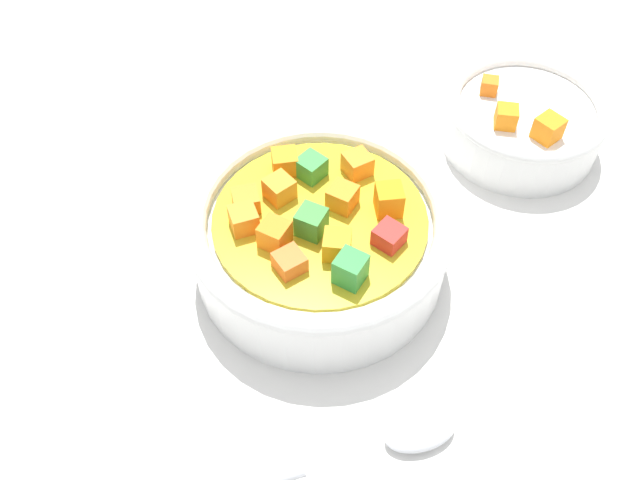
# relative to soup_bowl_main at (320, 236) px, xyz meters

# --- Properties ---
(ground_plane) EXTENTS (1.40, 1.40, 0.02)m
(ground_plane) POSITION_rel_soup_bowl_main_xyz_m (-0.00, 0.00, -0.04)
(ground_plane) COLOR silver
(soup_bowl_main) EXTENTS (0.16, 0.16, 0.06)m
(soup_bowl_main) POSITION_rel_soup_bowl_main_xyz_m (0.00, 0.00, 0.00)
(soup_bowl_main) COLOR white
(soup_bowl_main) RESTS_ON ground_plane
(spoon) EXTENTS (0.04, 0.20, 0.01)m
(spoon) POSITION_rel_soup_bowl_main_xyz_m (0.13, -0.02, -0.02)
(spoon) COLOR silver
(spoon) RESTS_ON ground_plane
(side_bowl_small) EXTENTS (0.11, 0.11, 0.05)m
(side_bowl_small) POSITION_rel_soup_bowl_main_xyz_m (-0.09, 0.16, -0.01)
(side_bowl_small) COLOR white
(side_bowl_small) RESTS_ON ground_plane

